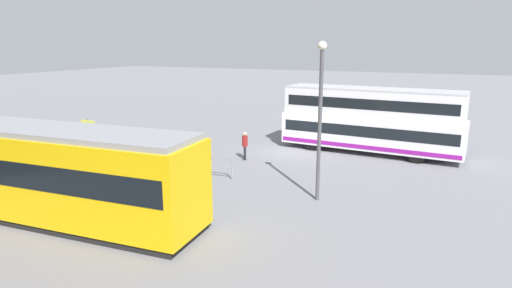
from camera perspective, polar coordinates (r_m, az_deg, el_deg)
name	(u,v)px	position (r m, az deg, el deg)	size (l,w,h in m)	color
ground_plane	(297,151)	(26.37, 5.46, -0.93)	(160.00, 160.00, 0.00)	slate
double_decker_bus	(371,120)	(26.37, 15.10, 3.10)	(10.69, 3.27, 3.89)	white
tram_yellow	(37,170)	(17.99, -27.28, -3.12)	(13.45, 3.48, 3.49)	#E5B70C
pedestrian_near_railing	(245,144)	(24.09, -1.50, 0.01)	(0.42, 0.42, 1.60)	black
pedestrian_railing	(176,159)	(22.02, -10.62, -1.98)	(6.24, 0.45, 1.08)	gray
info_sign	(89,132)	(25.66, -21.46, 1.53)	(0.94, 0.12, 2.39)	slate
street_lamp	(320,110)	(17.39, 8.59, 4.57)	(0.36, 0.36, 6.54)	#4C4C51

